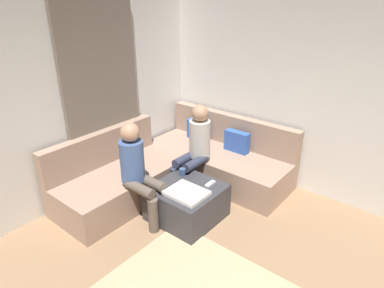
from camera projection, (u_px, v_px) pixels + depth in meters
wall_back at (377, 104)px, 3.79m from camera, size 6.00×0.12×2.70m
curtain_panel at (103, 99)px, 4.30m from camera, size 0.06×1.10×2.50m
sectional_couch at (178, 167)px, 4.67m from camera, size 2.10×2.55×0.87m
ottoman at (187, 202)px, 4.02m from camera, size 0.76×0.76×0.42m
folded_blanket at (187, 193)px, 3.78m from camera, size 0.44×0.36×0.04m
coffee_mug at (182, 172)px, 4.16m from camera, size 0.08×0.08×0.10m
game_remote at (210, 184)px, 3.98m from camera, size 0.05×0.15×0.02m
person_on_couch_back at (195, 146)px, 4.41m from camera, size 0.30×0.60×1.20m
person_on_couch_side at (138, 169)px, 3.83m from camera, size 0.60×0.30×1.20m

